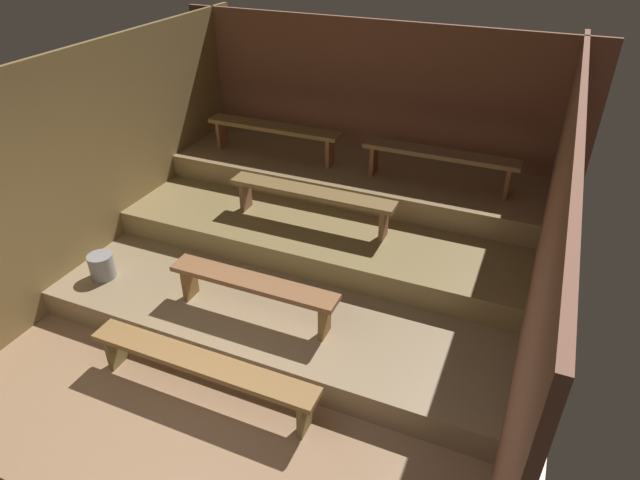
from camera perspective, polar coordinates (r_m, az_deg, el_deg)
The scene contains 13 objects.
ground at distance 6.41m, azimuth -2.70°, elevation -6.69°, with size 5.68×5.96×0.08m, color #9B7655.
wall_back at distance 7.88m, azimuth 5.44°, elevation 12.37°, with size 5.68×0.06×2.65m, color #915B45.
wall_left at distance 7.01m, azimuth -21.71°, elevation 7.62°, with size 0.06×5.96×2.65m, color olive.
wall_right at distance 5.19m, azimuth 22.29°, elevation -1.16°, with size 0.06×5.96×2.65m, color #925F4A.
platform_lower at distance 6.76m, azimuth -0.38°, elevation -2.27°, with size 4.88×3.87×0.30m, color #987F5D.
platform_middle at distance 7.13m, azimuth 1.79°, elevation 2.57°, with size 4.88×2.51×0.30m, color olive.
platform_upper at distance 7.48m, azimuth 3.49°, elevation 6.61°, with size 4.88×1.34×0.30m, color #997D56.
bench_floor_center at distance 5.20m, azimuth -12.22°, elevation -12.67°, with size 2.28×0.27×0.44m.
bench_lower_center at distance 5.54m, azimuth -6.99°, elevation -4.81°, with size 1.80×0.27×0.44m.
bench_middle_center at distance 6.50m, azimuth -0.91°, elevation 4.61°, with size 2.05×0.27×0.44m.
bench_upper_left at distance 7.62m, azimuth -4.86°, elevation 11.25°, with size 1.91×0.27×0.44m.
bench_upper_right at distance 6.92m, azimuth 12.33°, elevation 8.38°, with size 1.91×0.27×0.44m.
pail_lower at distance 6.64m, azimuth -21.73°, elevation -2.53°, with size 0.28×0.28×0.29m, color gray.
Camera 1 is at (2.24, -1.88, 3.97)m, focal length 30.78 mm.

